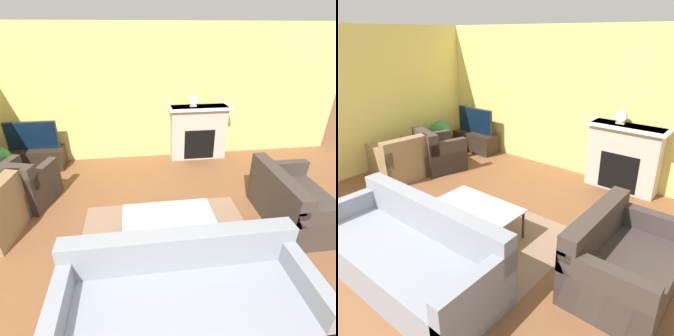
% 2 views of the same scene
% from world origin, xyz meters
% --- Properties ---
extents(wall_back, '(8.84, 0.06, 2.70)m').
position_xyz_m(wall_back, '(0.00, 4.64, 1.35)').
color(wall_back, '#EADB72').
rests_on(wall_back, ground_plane).
extents(area_rug, '(2.38, 1.87, 0.00)m').
position_xyz_m(area_rug, '(0.25, 1.82, 0.00)').
color(area_rug, '#896B56').
rests_on(area_rug, ground_plane).
extents(fireplace, '(1.31, 0.41, 1.15)m').
position_xyz_m(fireplace, '(1.25, 4.43, 0.60)').
color(fireplace, '#BCB2A3').
rests_on(fireplace, ground_plane).
extents(tv_stand, '(1.05, 0.45, 0.43)m').
position_xyz_m(tv_stand, '(-2.12, 4.31, 0.22)').
color(tv_stand, '#2D2319').
rests_on(tv_stand, ground_plane).
extents(tv, '(0.98, 0.06, 0.57)m').
position_xyz_m(tv, '(-2.12, 4.31, 0.72)').
color(tv, '#232328').
rests_on(tv, tv_stand).
extents(couch_sectional, '(2.34, 0.97, 0.82)m').
position_xyz_m(couch_sectional, '(0.27, 0.75, 0.28)').
color(couch_sectional, gray).
rests_on(couch_sectional, ground_plane).
extents(couch_loveseat, '(0.93, 1.36, 0.82)m').
position_xyz_m(couch_loveseat, '(2.15, 2.07, 0.29)').
color(couch_loveseat, '#3D332D').
rests_on(couch_loveseat, ground_plane).
extents(armchair_accent, '(0.99, 0.96, 0.82)m').
position_xyz_m(armchair_accent, '(-1.94, 3.05, 0.30)').
color(armchair_accent, '#3D332D').
rests_on(armchair_accent, ground_plane).
extents(coffee_table, '(1.18, 0.67, 0.42)m').
position_xyz_m(coffee_table, '(0.25, 1.85, 0.38)').
color(coffee_table, '#333338').
rests_on(coffee_table, ground_plane).
extents(mantel_clock, '(0.20, 0.07, 0.23)m').
position_xyz_m(mantel_clock, '(1.11, 4.43, 1.26)').
color(mantel_clock, beige).
rests_on(mantel_clock, fireplace).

